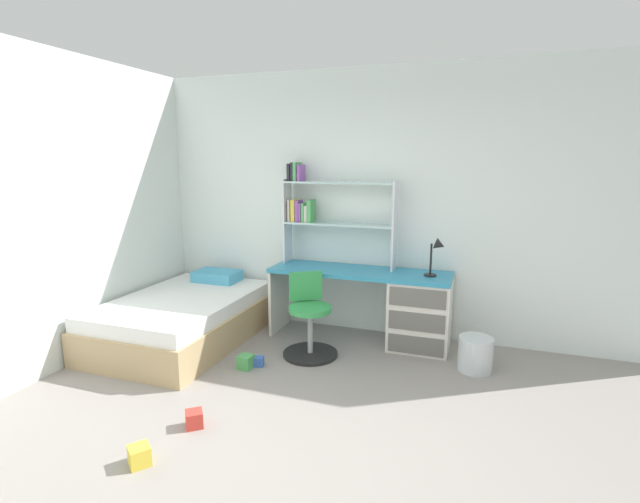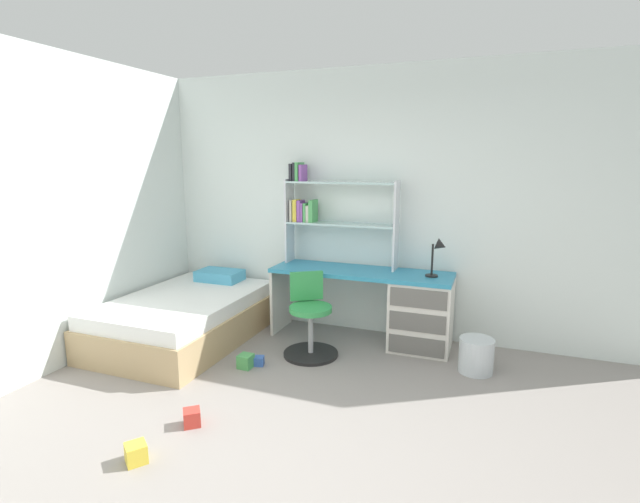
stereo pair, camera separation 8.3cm
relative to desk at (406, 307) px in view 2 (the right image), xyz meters
The scene contains 12 objects.
ground_plane 2.29m from the desk, 99.78° to the right, with size 5.79×6.02×0.02m, color gray.
room_shell 2.12m from the desk, 148.97° to the right, with size 5.79×6.02×2.75m.
desk is the anchor object (origin of this frame).
bookshelf_hutch 1.31m from the desk, behind, with size 1.19×0.22×1.07m.
desk_lamp 0.66m from the desk, ahead, with size 0.20×0.17×0.38m.
swivel_chair 0.97m from the desk, 147.04° to the right, with size 0.52×0.52×0.78m.
bed_platform 2.24m from the desk, 163.62° to the right, with size 1.22×1.83×0.59m.
waste_bin 0.82m from the desk, 27.82° to the right, with size 0.30×0.30×0.31m, color silver.
toy_block_blue_0 1.52m from the desk, 141.18° to the right, with size 0.08×0.08×0.08m, color #3860B7.
toy_block_green_1 1.63m from the desk, 140.79° to the right, with size 0.12×0.12×0.12m, color #479E51.
toy_block_yellow_2 2.72m from the desk, 116.52° to the right, with size 0.12×0.12×0.12m, color gold.
toy_block_red_3 2.28m from the desk, 120.08° to the right, with size 0.11×0.11×0.11m, color red.
Camera 2 is at (1.14, -2.18, 1.83)m, focal length 26.02 mm.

